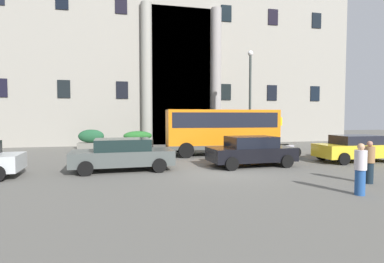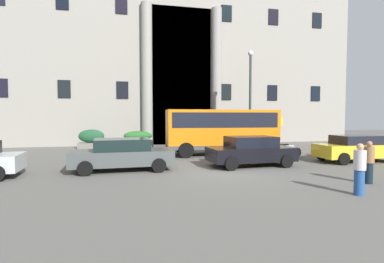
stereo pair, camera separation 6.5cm
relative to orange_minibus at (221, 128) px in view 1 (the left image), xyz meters
The scene contains 17 objects.
ground_plane 5.99m from the orange_minibus, 106.42° to the right, with size 80.00×64.00×0.12m, color #5C5A54.
office_building_facade 14.90m from the orange_minibus, 97.70° to the left, with size 33.70×9.70×20.82m.
orange_minibus is the anchor object (origin of this frame).
bus_stop_sign 5.19m from the orange_minibus, 18.58° to the left, with size 0.44×0.08×2.35m.
hedge_planter_entrance_left 6.08m from the orange_minibus, 60.09° to the left, with size 1.47×0.79×1.32m.
hedge_planter_entrance_right 6.88m from the orange_minibus, 137.36° to the left, with size 2.19×0.96×1.32m.
hedge_planter_east 9.93m from the orange_minibus, 148.00° to the left, with size 1.91×0.89×1.45m.
hedge_planter_far_west 5.00m from the orange_minibus, 99.44° to the left, with size 1.45×0.95×1.71m.
parked_estate_mid 4.53m from the orange_minibus, 89.38° to the right, with size 4.22×2.21×1.45m.
parked_coupe_end 7.48m from the orange_minibus, 144.93° to the right, with size 4.52×2.20×1.43m.
parked_sedan_far 7.60m from the orange_minibus, 35.36° to the right, with size 4.33×1.98×1.42m.
scooter_by_planter 6.66m from the orange_minibus, 20.90° to the right, with size 1.87×0.73×0.89m.
motorcycle_near_kerb 5.89m from the orange_minibus, 155.85° to the right, with size 2.05×0.63×0.89m.
motorcycle_far_end 4.10m from the orange_minibus, 34.86° to the right, with size 1.96×0.55×0.89m.
pedestrian_woman_with_bag 9.35m from the orange_minibus, 73.44° to the right, with size 0.36×0.36×1.55m.
pedestrian_child_trailing 10.32m from the orange_minibus, 83.84° to the right, with size 0.36×0.36×1.61m.
lamppost_plaza_centre 5.06m from the orange_minibus, 42.54° to the left, with size 0.40×0.40×7.29m.
Camera 1 is at (-4.38, -12.52, 2.45)m, focal length 28.07 mm.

